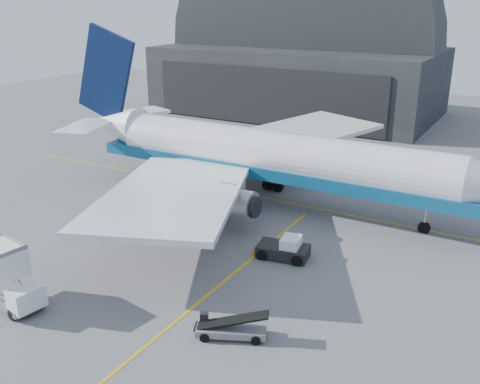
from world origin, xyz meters
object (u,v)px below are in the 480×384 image
Objects in this scene: catering_truck at (5,275)px; pushback_tug at (285,249)px; airliner at (259,155)px; belt_loader_a at (230,329)px.

catering_truck is 21.64m from pushback_tug.
airliner reaches higher than pushback_tug.
belt_loader_a is (10.18, -23.00, -4.47)m from airliner.
catering_truck is at bearing 170.70° from belt_loader_a.
airliner is 7.90× the size of catering_truck.
pushback_tug reaches higher than belt_loader_a.
airliner reaches higher than belt_loader_a.
airliner reaches higher than catering_truck.
pushback_tug is 0.96× the size of belt_loader_a.
catering_truck reaches higher than belt_loader_a.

